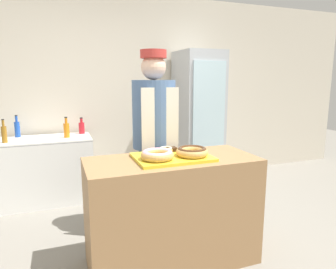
# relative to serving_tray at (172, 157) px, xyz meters

# --- Properties ---
(ground_plane) EXTENTS (14.00, 14.00, 0.00)m
(ground_plane) POSITION_rel_serving_tray_xyz_m (0.00, 0.00, -0.91)
(ground_plane) COLOR gray
(wall_back) EXTENTS (8.00, 0.06, 2.70)m
(wall_back) POSITION_rel_serving_tray_xyz_m (0.00, 2.13, 0.44)
(wall_back) COLOR beige
(wall_back) RESTS_ON ground_plane
(display_counter) EXTENTS (1.38, 0.61, 0.90)m
(display_counter) POSITION_rel_serving_tray_xyz_m (0.00, 0.00, -0.46)
(display_counter) COLOR #997047
(display_counter) RESTS_ON ground_plane
(serving_tray) EXTENTS (0.60, 0.44, 0.02)m
(serving_tray) POSITION_rel_serving_tray_xyz_m (0.00, 0.00, 0.00)
(serving_tray) COLOR yellow
(serving_tray) RESTS_ON display_counter
(donut_light_glaze) EXTENTS (0.26, 0.26, 0.07)m
(donut_light_glaze) POSITION_rel_serving_tray_xyz_m (-0.15, -0.06, 0.05)
(donut_light_glaze) COLOR tan
(donut_light_glaze) RESTS_ON serving_tray
(donut_chocolate_glaze) EXTENTS (0.26, 0.26, 0.07)m
(donut_chocolate_glaze) POSITION_rel_serving_tray_xyz_m (0.15, -0.06, 0.05)
(donut_chocolate_glaze) COLOR tan
(donut_chocolate_glaze) RESTS_ON serving_tray
(donut_mini_center) EXTENTS (0.12, 0.12, 0.04)m
(donut_mini_center) POSITION_rel_serving_tray_xyz_m (0.00, 0.15, 0.03)
(donut_mini_center) COLOR tan
(donut_mini_center) RESTS_ON serving_tray
(brownie_back_left) EXTENTS (0.08, 0.08, 0.03)m
(brownie_back_left) POSITION_rel_serving_tray_xyz_m (-0.05, 0.15, 0.03)
(brownie_back_left) COLOR #382111
(brownie_back_left) RESTS_ON serving_tray
(brownie_back_right) EXTENTS (0.08, 0.08, 0.03)m
(brownie_back_right) POSITION_rel_serving_tray_xyz_m (0.05, 0.15, 0.03)
(brownie_back_right) COLOR #382111
(brownie_back_right) RESTS_ON serving_tray
(baker_person) EXTENTS (0.42, 0.42, 1.80)m
(baker_person) POSITION_rel_serving_tray_xyz_m (0.03, 0.56, 0.03)
(baker_person) COLOR #4C4C51
(baker_person) RESTS_ON ground_plane
(beverage_fridge) EXTENTS (0.58, 0.68, 1.92)m
(beverage_fridge) POSITION_rel_serving_tray_xyz_m (1.07, 1.73, 0.05)
(beverage_fridge) COLOR #ADB2B7
(beverage_fridge) RESTS_ON ground_plane
(chest_freezer) EXTENTS (1.10, 0.59, 0.81)m
(chest_freezer) POSITION_rel_serving_tray_xyz_m (-1.02, 1.74, -0.50)
(chest_freezer) COLOR white
(chest_freezer) RESTS_ON ground_plane
(bottle_orange) EXTENTS (0.07, 0.07, 0.26)m
(bottle_orange) POSITION_rel_serving_tray_xyz_m (-0.75, 1.71, 0.00)
(bottle_orange) COLOR orange
(bottle_orange) RESTS_ON chest_freezer
(bottle_red) EXTENTS (0.07, 0.07, 0.22)m
(bottle_red) POSITION_rel_serving_tray_xyz_m (-0.56, 1.92, -0.02)
(bottle_red) COLOR red
(bottle_red) RESTS_ON chest_freezer
(bottle_amber) EXTENTS (0.06, 0.06, 0.27)m
(bottle_amber) POSITION_rel_serving_tray_xyz_m (-1.43, 1.62, 0.01)
(bottle_amber) COLOR #99661E
(bottle_amber) RESTS_ON chest_freezer
(bottle_blue) EXTENTS (0.06, 0.06, 0.28)m
(bottle_blue) POSITION_rel_serving_tray_xyz_m (-1.33, 1.94, 0.01)
(bottle_blue) COLOR #1E4CB2
(bottle_blue) RESTS_ON chest_freezer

